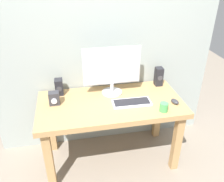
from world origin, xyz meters
name	(u,v)px	position (x,y,z in m)	size (l,w,h in m)	color
ground_plane	(111,157)	(0.00, 0.00, 0.00)	(6.00, 6.00, 0.00)	gray
wall_back	(103,11)	(0.00, 0.39, 1.50)	(2.39, 0.04, 3.00)	#9EA8A3
desk	(111,111)	(0.00, 0.00, 0.62)	(1.40, 0.69, 0.73)	tan
monitor	(112,69)	(0.05, 0.18, 0.99)	(0.57, 0.20, 0.49)	silver
keyboard_primary	(132,103)	(0.19, -0.07, 0.74)	(0.37, 0.16, 0.02)	silver
mouse	(175,101)	(0.60, -0.14, 0.74)	(0.06, 0.09, 0.04)	#333338
speaker_right	(159,76)	(0.58, 0.25, 0.83)	(0.08, 0.09, 0.20)	#232328
speaker_left	(59,87)	(-0.48, 0.25, 0.81)	(0.08, 0.10, 0.17)	#232328
audio_controller	(54,98)	(-0.53, 0.07, 0.79)	(0.10, 0.09, 0.13)	#333338
coffee_mug	(164,107)	(0.44, -0.25, 0.77)	(0.08, 0.08, 0.08)	#4CB259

